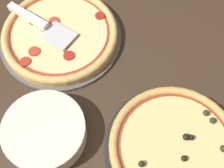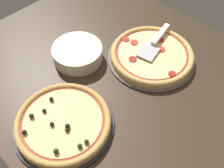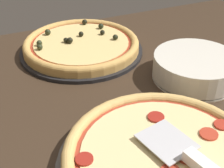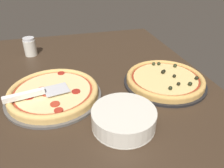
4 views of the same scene
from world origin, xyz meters
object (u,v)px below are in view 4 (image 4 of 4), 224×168
(pizza_back, at_px, (165,79))
(parmesan_shaker, at_px, (30,47))
(plate_stack, at_px, (124,118))
(serving_spatula, at_px, (31,94))
(pizza_front, at_px, (53,92))

(pizza_back, bearing_deg, parmesan_shaker, -129.44)
(pizza_back, distance_m, plate_stack, 0.34)
(plate_stack, bearing_deg, serving_spatula, -123.68)
(pizza_back, xyz_separation_m, serving_spatula, (0.02, -0.56, 0.03))
(parmesan_shaker, bearing_deg, plate_stack, 25.17)
(pizza_back, distance_m, parmesan_shaker, 0.76)
(pizza_front, relative_size, pizza_back, 1.05)
(pizza_front, distance_m, serving_spatula, 0.09)
(serving_spatula, relative_size, parmesan_shaker, 2.42)
(plate_stack, xyz_separation_m, parmesan_shaker, (-0.70, -0.33, 0.02))
(pizza_front, xyz_separation_m, plate_stack, (0.23, 0.22, 0.01))
(parmesan_shaker, bearing_deg, pizza_back, 50.56)
(pizza_front, bearing_deg, parmesan_shaker, -166.97)
(pizza_back, height_order, plate_stack, plate_stack)
(pizza_front, height_order, parmesan_shaker, parmesan_shaker)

